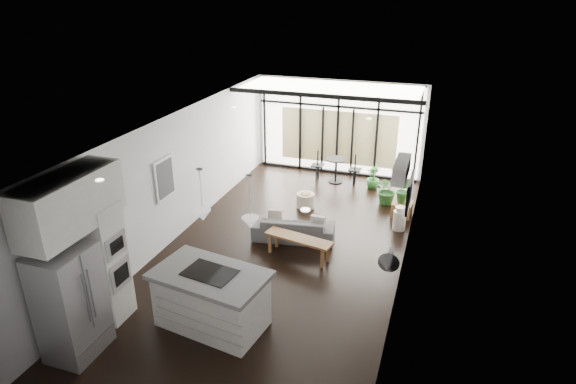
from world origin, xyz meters
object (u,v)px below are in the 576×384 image
Objects in this scene: island at (212,299)px; milk_can at (400,218)px; tv at (410,192)px; fridge at (71,303)px; console_bench at (299,247)px; sofa at (294,224)px; pouf at (306,200)px.

island is 5.16m from milk_can.
island is at bearing -119.97° from milk_can.
tv is (0.21, -0.76, 1.01)m from milk_can.
console_bench is (2.41, 3.79, -0.66)m from fridge.
fridge is at bearing -135.13° from island.
tv is (2.79, 3.71, 0.79)m from island.
console_bench is 2.68m from milk_can.
island reaches higher than console_bench.
tv is (4.48, 4.95, 0.40)m from fridge.
island is at bearing -126.95° from tv.
tv is at bearing 40.69° from console_bench.
sofa is 2.63m from tv.
tv reaches higher than milk_can.
island is 4.70m from tv.
milk_can reaches higher than pouf.
console_bench is at bearing 82.85° from island.
console_bench is at bearing -150.63° from tv.
tv reaches higher than console_bench.
sofa is 0.83m from console_bench.
island is 3.17× the size of milk_can.
fridge reaches higher than console_bench.
sofa is at bearing 92.26° from island.
sofa reaches higher than milk_can.
milk_can is at bearing 57.36° from console_bench.
console_bench is 2.60m from tv.
console_bench is at bearing 106.22° from sofa.
console_bench reaches higher than pouf.
sofa reaches higher than console_bench.
fridge is 1.23× the size of console_bench.
milk_can is (2.58, 4.47, -0.21)m from island.
milk_can is (4.27, 5.71, -0.61)m from fridge.
island is 2.14m from fridge.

